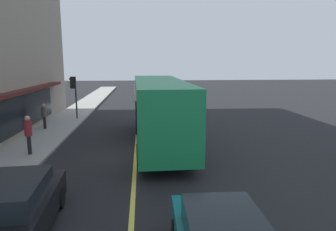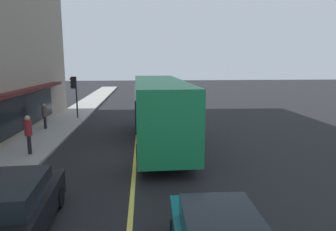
# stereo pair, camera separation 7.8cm
# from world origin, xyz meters

# --- Properties ---
(ground) EXTENTS (120.00, 120.00, 0.00)m
(ground) POSITION_xyz_m (0.00, 0.00, 0.00)
(ground) COLOR black
(sidewalk) EXTENTS (80.00, 2.62, 0.15)m
(sidewalk) POSITION_xyz_m (0.00, 5.42, 0.07)
(sidewalk) COLOR #9E9B93
(sidewalk) RESTS_ON ground
(lane_centre_stripe) EXTENTS (36.00, 0.16, 0.01)m
(lane_centre_stripe) POSITION_xyz_m (0.00, 0.00, 0.00)
(lane_centre_stripe) COLOR #D8D14C
(lane_centre_stripe) RESTS_ON ground
(bus) EXTENTS (11.19, 2.83, 3.50)m
(bus) POSITION_xyz_m (2.07, -1.27, 1.99)
(bus) COLOR #197F47
(bus) RESTS_ON ground
(traffic_light) EXTENTS (0.30, 0.52, 3.20)m
(traffic_light) POSITION_xyz_m (9.68, 4.86, 2.53)
(traffic_light) COLOR #2D2D33
(traffic_light) RESTS_ON sidewalk
(car_black) EXTENTS (4.39, 2.05, 1.52)m
(car_black) POSITION_xyz_m (-6.56, 2.98, 0.74)
(car_black) COLOR black
(car_black) RESTS_ON ground
(pedestrian_at_corner) EXTENTS (0.34, 0.34, 1.85)m
(pedestrian_at_corner) POSITION_xyz_m (0.29, 5.00, 1.27)
(pedestrian_at_corner) COLOR black
(pedestrian_at_corner) RESTS_ON sidewalk
(pedestrian_by_curb) EXTENTS (0.34, 0.34, 1.66)m
(pedestrian_by_curb) POSITION_xyz_m (5.96, 6.01, 1.14)
(pedestrian_by_curb) COLOR black
(pedestrian_by_curb) RESTS_ON sidewalk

